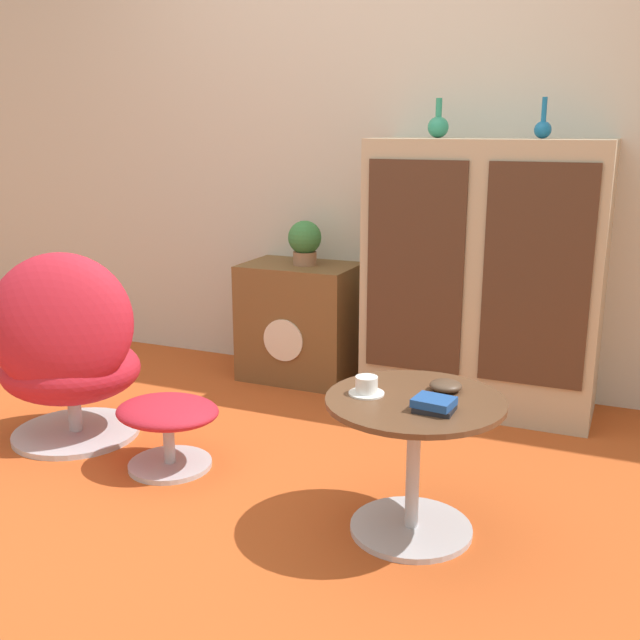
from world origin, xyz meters
TOP-DOWN VIEW (x-y plane):
  - ground_plane at (0.00, 0.00)m, footprint 12.00×12.00m
  - wall_back at (0.00, 1.56)m, footprint 6.40×0.06m
  - sideboard at (0.65, 1.30)m, footprint 1.05×0.46m
  - tv_console at (-0.30, 1.33)m, footprint 0.58×0.40m
  - egg_chair at (-0.83, 0.20)m, footprint 0.76×0.74m
  - ottoman at (-0.31, 0.14)m, footprint 0.41×0.35m
  - coffee_table at (0.70, 0.05)m, footprint 0.57×0.57m
  - vase_leftmost at (0.41, 1.30)m, footprint 0.09×0.09m
  - vase_inner_left at (0.87, 1.30)m, footprint 0.07×0.07m
  - potted_plant at (-0.27, 1.33)m, footprint 0.17×0.17m
  - teacup at (0.54, 0.03)m, footprint 0.12×0.12m
  - book_stack at (0.78, -0.03)m, footprint 0.13×0.11m
  - bowl at (0.77, 0.16)m, footprint 0.10×0.10m

SIDE VIEW (x-z plane):
  - ground_plane at x=0.00m, z-range 0.00..0.00m
  - ottoman at x=-0.31m, z-range 0.06..0.34m
  - coffee_table at x=0.70m, z-range 0.06..0.52m
  - tv_console at x=-0.30m, z-range 0.00..0.61m
  - egg_chair at x=-0.83m, z-range -0.02..0.81m
  - bowl at x=0.77m, z-range 0.46..0.50m
  - book_stack at x=0.78m, z-range 0.46..0.50m
  - teacup at x=0.54m, z-range 0.46..0.52m
  - sideboard at x=0.65m, z-range 0.00..1.24m
  - potted_plant at x=-0.27m, z-range 0.62..0.84m
  - vase_inner_left at x=0.87m, z-range 1.20..1.37m
  - vase_leftmost at x=0.41m, z-range 1.21..1.38m
  - wall_back at x=0.00m, z-range 0.00..2.60m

